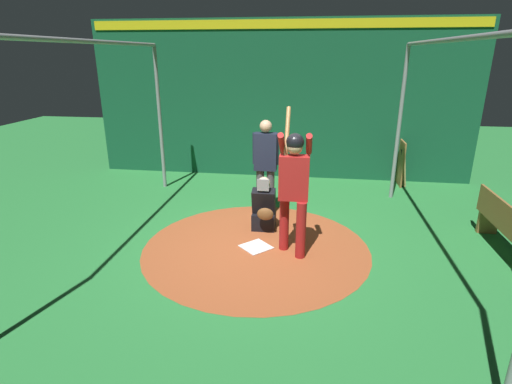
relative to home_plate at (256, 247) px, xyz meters
The scene contains 10 objects.
ground_plane 0.01m from the home_plate, ahead, with size 25.21×25.21×0.00m, color #287A38.
dirt_circle 0.01m from the home_plate, ahead, with size 3.63×3.63×0.01m, color #9E4C28.
home_plate is the anchor object (origin of this frame).
batter 1.29m from the home_plate, 81.77° to the left, with size 0.68×0.49×2.22m.
catcher 0.83m from the home_plate, behind, with size 0.58×0.40×0.97m.
umpire 1.80m from the home_plate, behind, with size 0.23×0.49×1.82m.
back_wall 4.52m from the home_plate, behind, with size 0.23×9.21×3.75m.
cage_frame 2.19m from the home_plate, ahead, with size 5.66×5.22×3.17m.
bat_rack 4.87m from the home_plate, 142.87° to the left, with size 0.82×0.21×1.05m.
bench 3.89m from the home_plate, 96.23° to the left, with size 1.67×0.36×0.85m.
Camera 1 is at (5.70, 0.83, 2.96)m, focal length 27.88 mm.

